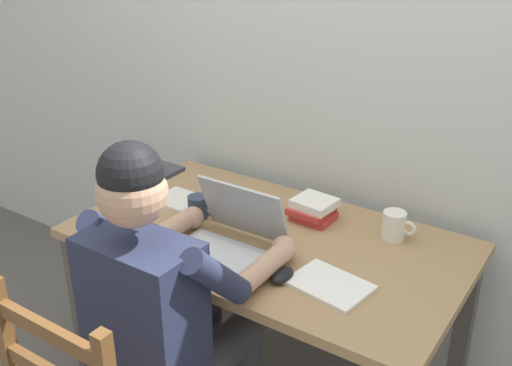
# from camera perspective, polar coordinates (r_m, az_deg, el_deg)

# --- Properties ---
(back_wall) EXTENTS (6.00, 0.04, 2.60)m
(back_wall) POSITION_cam_1_polar(r_m,az_deg,el_deg) (2.32, 7.70, 12.19)
(back_wall) COLOR beige
(back_wall) RESTS_ON ground
(desk) EXTENTS (1.37, 0.78, 0.74)m
(desk) POSITION_cam_1_polar(r_m,az_deg,el_deg) (2.18, 1.11, -7.23)
(desk) COLOR #9E7A51
(desk) RESTS_ON ground
(seated_person) EXTENTS (0.50, 0.60, 1.26)m
(seated_person) POSITION_cam_1_polar(r_m,az_deg,el_deg) (1.87, -8.27, -11.47)
(seated_person) COLOR #232842
(seated_person) RESTS_ON ground
(laptop) EXTENTS (0.33, 0.31, 0.22)m
(laptop) POSITION_cam_1_polar(r_m,az_deg,el_deg) (2.01, -2.66, -5.28)
(laptop) COLOR #ADAFB2
(laptop) RESTS_ON desk
(computer_mouse) EXTENTS (0.06, 0.10, 0.03)m
(computer_mouse) POSITION_cam_1_polar(r_m,az_deg,el_deg) (1.88, 2.49, -8.73)
(computer_mouse) COLOR black
(computer_mouse) RESTS_ON desk
(coffee_mug_white) EXTENTS (0.12, 0.08, 0.10)m
(coffee_mug_white) POSITION_cam_1_polar(r_m,az_deg,el_deg) (2.14, 13.01, -3.96)
(coffee_mug_white) COLOR silver
(coffee_mug_white) RESTS_ON desk
(coffee_mug_dark) EXTENTS (0.11, 0.07, 0.09)m
(coffee_mug_dark) POSITION_cam_1_polar(r_m,az_deg,el_deg) (2.24, -5.47, -2.28)
(coffee_mug_dark) COLOR #2D384C
(coffee_mug_dark) RESTS_ON desk
(book_stack_main) EXTENTS (0.16, 0.15, 0.08)m
(book_stack_main) POSITION_cam_1_polar(r_m,az_deg,el_deg) (2.23, 5.46, -2.50)
(book_stack_main) COLOR #BC332D
(book_stack_main) RESTS_ON desk
(paper_pile_near_laptop) EXTENTS (0.26, 0.21, 0.01)m
(paper_pile_near_laptop) POSITION_cam_1_polar(r_m,az_deg,el_deg) (1.87, 7.02, -9.58)
(paper_pile_near_laptop) COLOR white
(paper_pile_near_laptop) RESTS_ON desk
(paper_pile_back_corner) EXTENTS (0.18, 0.16, 0.01)m
(paper_pile_back_corner) POSITION_cam_1_polar(r_m,az_deg,el_deg) (2.39, -7.27, -1.58)
(paper_pile_back_corner) COLOR silver
(paper_pile_back_corner) RESTS_ON desk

